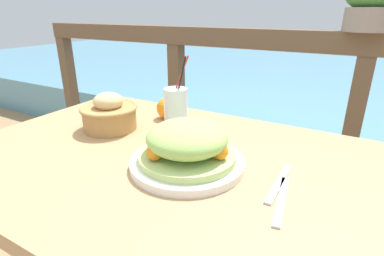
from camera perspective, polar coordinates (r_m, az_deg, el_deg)
patio_table at (r=0.88m, az=-6.36°, el=-11.06°), size 1.11×0.79×0.76m
railing_fence at (r=1.53m, az=11.72°, el=6.82°), size 2.80×0.08×1.05m
sea_backdrop at (r=4.04m, az=22.56°, el=6.56°), size 12.00×4.00×0.39m
salad_plate at (r=0.74m, az=-0.93°, el=-3.82°), size 0.29×0.29×0.12m
drink_glass at (r=0.92m, az=-3.08°, el=3.12°), size 0.08×0.07×0.25m
bread_basket at (r=1.01m, az=-15.47°, el=2.58°), size 0.18×0.18×0.12m
fork at (r=0.71m, az=16.23°, el=-10.04°), size 0.02×0.18×0.00m
knife at (r=0.66m, az=16.66°, el=-13.01°), size 0.04×0.18×0.00m
orange_near_basket at (r=1.08m, az=-4.71°, el=3.78°), size 0.08×0.08×0.08m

